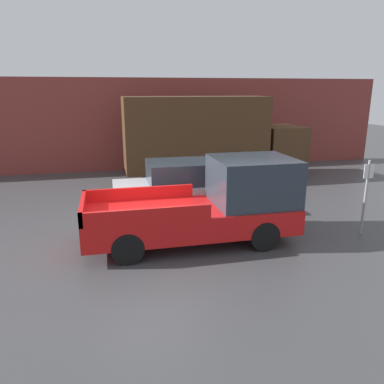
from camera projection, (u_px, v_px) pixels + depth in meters
name	position (u px, v px, depth m)	size (l,w,h in m)	color
ground_plane	(146.00, 245.00, 9.91)	(60.00, 60.00, 0.00)	#3D3D3F
building_wall	(123.00, 125.00, 18.60)	(28.00, 0.15, 4.55)	brown
pickup_truck	(213.00, 204.00, 9.99)	(5.55, 2.10, 2.24)	red
car	(183.00, 187.00, 12.47)	(4.46, 1.96, 1.71)	silver
delivery_truck	(208.00, 136.00, 16.81)	(8.23, 2.36, 3.70)	#472D19
parking_sign	(366.00, 193.00, 10.40)	(0.30, 0.07, 2.13)	gray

